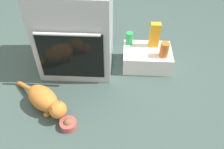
{
  "coord_description": "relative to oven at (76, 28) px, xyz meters",
  "views": [
    {
      "loc": [
        0.46,
        -1.34,
        1.5
      ],
      "look_at": [
        0.39,
        -0.01,
        0.25
      ],
      "focal_mm": 37.11,
      "sensor_mm": 36.0,
      "label": 1
    }
  ],
  "objects": [
    {
      "name": "ground",
      "position": [
        -0.05,
        -0.42,
        -0.4
      ],
      "size": [
        8.0,
        8.0,
        0.0
      ],
      "primitive_type": "plane",
      "color": "#384C47"
    },
    {
      "name": "oven",
      "position": [
        0.0,
        0.0,
        0.0
      ],
      "size": [
        0.63,
        0.6,
        0.79
      ],
      "color": "#B7BABF",
      "rests_on": "ground"
    },
    {
      "name": "pantry_cabinet",
      "position": [
        0.66,
        -0.0,
        -0.31
      ],
      "size": [
        0.45,
        0.32,
        0.18
      ],
      "primitive_type": "cube",
      "color": "white",
      "rests_on": "ground"
    },
    {
      "name": "food_bowl",
      "position": [
        0.03,
        -0.76,
        -0.36
      ],
      "size": [
        0.13,
        0.13,
        0.08
      ],
      "color": "#C64C47",
      "rests_on": "ground"
    },
    {
      "name": "cat",
      "position": [
        -0.17,
        -0.59,
        -0.29
      ],
      "size": [
        0.53,
        0.44,
        0.2
      ],
      "rotation": [
        0.0,
        0.0,
        -0.67
      ],
      "color": "#C6752D",
      "rests_on": "ground"
    },
    {
      "name": "sauce_jar",
      "position": [
        0.79,
        -0.08,
        -0.15
      ],
      "size": [
        0.08,
        0.08,
        0.14
      ],
      "primitive_type": "cylinder",
      "color": "#D16023",
      "rests_on": "pantry_cabinet"
    },
    {
      "name": "soda_can",
      "position": [
        0.48,
        0.1,
        -0.16
      ],
      "size": [
        0.07,
        0.07,
        0.12
      ],
      "primitive_type": "cylinder",
      "color": "green",
      "rests_on": "pantry_cabinet"
    },
    {
      "name": "juice_carton",
      "position": [
        0.71,
        0.07,
        -0.1
      ],
      "size": [
        0.09,
        0.06,
        0.24
      ],
      "primitive_type": "cube",
      "color": "orange",
      "rests_on": "pantry_cabinet"
    }
  ]
}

